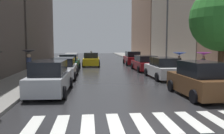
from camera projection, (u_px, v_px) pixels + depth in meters
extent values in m
cube|color=#28282A|center=(103.00, 65.00, 30.25)|extent=(28.00, 72.00, 0.04)
cube|color=gray|center=(52.00, 64.00, 29.61)|extent=(3.00, 72.00, 0.15)
cube|color=gray|center=(152.00, 63.00, 30.87)|extent=(3.00, 72.00, 0.15)
cube|color=silver|center=(32.00, 126.00, 7.55)|extent=(0.45, 2.20, 0.01)
cube|color=silver|center=(60.00, 125.00, 7.63)|extent=(0.45, 2.20, 0.01)
cube|color=silver|center=(88.00, 125.00, 7.72)|extent=(0.45, 2.20, 0.01)
cube|color=silver|center=(115.00, 124.00, 7.81)|extent=(0.45, 2.20, 0.01)
cube|color=silver|center=(141.00, 123.00, 7.89)|extent=(0.45, 2.20, 0.01)
cube|color=silver|center=(167.00, 122.00, 7.98)|extent=(0.45, 2.20, 0.01)
cube|color=silver|center=(192.00, 121.00, 8.07)|extent=(0.45, 2.20, 0.01)
cube|color=silver|center=(216.00, 120.00, 8.16)|extent=(0.45, 2.20, 0.01)
cube|color=#8C6B56|center=(154.00, 20.00, 45.34)|extent=(6.00, 16.88, 14.45)
cube|color=#B2B7BF|center=(50.00, 82.00, 12.66)|extent=(1.96, 4.63, 0.88)
cube|color=black|center=(49.00, 68.00, 12.35)|extent=(1.68, 2.56, 0.72)
cylinder|color=black|center=(40.00, 83.00, 14.13)|extent=(0.24, 0.65, 0.64)
cylinder|color=black|center=(70.00, 82.00, 14.25)|extent=(0.24, 0.65, 0.64)
cylinder|color=black|center=(25.00, 93.00, 11.13)|extent=(0.24, 0.65, 0.64)
cylinder|color=black|center=(64.00, 93.00, 11.25)|extent=(0.24, 0.65, 0.64)
cube|color=silver|center=(64.00, 71.00, 18.42)|extent=(1.82, 4.44, 0.78)
cube|color=black|center=(64.00, 62.00, 18.13)|extent=(1.59, 2.44, 0.64)
cylinder|color=black|center=(56.00, 72.00, 19.81)|extent=(0.22, 0.64, 0.64)
cylinder|color=black|center=(77.00, 71.00, 19.97)|extent=(0.22, 0.64, 0.64)
cylinder|color=black|center=(50.00, 76.00, 16.92)|extent=(0.22, 0.64, 0.64)
cylinder|color=black|center=(74.00, 76.00, 17.08)|extent=(0.22, 0.64, 0.64)
cube|color=#0C4C2D|center=(70.00, 64.00, 23.96)|extent=(1.95, 4.56, 0.79)
cube|color=black|center=(69.00, 57.00, 23.67)|extent=(1.68, 2.52, 0.65)
cylinder|color=black|center=(62.00, 65.00, 25.40)|extent=(0.23, 0.64, 0.64)
cylinder|color=black|center=(79.00, 65.00, 25.54)|extent=(0.23, 0.64, 0.64)
cylinder|color=black|center=(58.00, 68.00, 22.44)|extent=(0.23, 0.64, 0.64)
cylinder|color=black|center=(78.00, 68.00, 22.58)|extent=(0.23, 0.64, 0.64)
cube|color=brown|center=(198.00, 84.00, 11.86)|extent=(1.94, 4.17, 0.90)
cube|color=black|center=(201.00, 69.00, 11.57)|extent=(1.66, 2.31, 0.73)
cylinder|color=black|center=(171.00, 86.00, 13.11)|extent=(0.24, 0.65, 0.64)
cylinder|color=black|center=(201.00, 85.00, 13.34)|extent=(0.24, 0.65, 0.64)
cylinder|color=black|center=(194.00, 97.00, 10.43)|extent=(0.24, 0.65, 0.64)
cube|color=silver|center=(163.00, 71.00, 18.10)|extent=(1.94, 4.48, 0.80)
cube|color=black|center=(164.00, 62.00, 17.81)|extent=(1.67, 2.48, 0.66)
cylinder|color=black|center=(146.00, 72.00, 19.47)|extent=(0.23, 0.64, 0.64)
cylinder|color=black|center=(168.00, 72.00, 19.69)|extent=(0.23, 0.64, 0.64)
cylinder|color=black|center=(157.00, 77.00, 16.57)|extent=(0.23, 0.64, 0.64)
cylinder|color=black|center=(182.00, 77.00, 16.79)|extent=(0.23, 0.64, 0.64)
cube|color=maroon|center=(145.00, 65.00, 23.27)|extent=(2.01, 4.56, 0.74)
cube|color=black|center=(146.00, 59.00, 22.98)|extent=(1.75, 2.52, 0.61)
cylinder|color=black|center=(132.00, 66.00, 24.66)|extent=(0.23, 0.64, 0.64)
cylinder|color=black|center=(150.00, 66.00, 24.88)|extent=(0.23, 0.64, 0.64)
cylinder|color=black|center=(139.00, 69.00, 21.71)|extent=(0.23, 0.64, 0.64)
cylinder|color=black|center=(159.00, 69.00, 21.93)|extent=(0.23, 0.64, 0.64)
cube|color=maroon|center=(132.00, 60.00, 29.99)|extent=(1.89, 4.72, 0.84)
cube|color=black|center=(133.00, 54.00, 29.68)|extent=(1.63, 2.61, 0.69)
cylinder|color=black|center=(124.00, 61.00, 31.48)|extent=(0.24, 0.65, 0.64)
cylinder|color=black|center=(137.00, 61.00, 31.61)|extent=(0.24, 0.65, 0.64)
cylinder|color=black|center=(127.00, 63.00, 28.42)|extent=(0.24, 0.65, 0.64)
cylinder|color=black|center=(141.00, 63.00, 28.55)|extent=(0.24, 0.65, 0.64)
cube|color=yellow|center=(91.00, 61.00, 28.26)|extent=(2.00, 4.49, 0.80)
cube|color=black|center=(91.00, 55.00, 27.97)|extent=(1.71, 2.49, 0.65)
cube|color=#F2EDCC|center=(91.00, 52.00, 27.93)|extent=(0.21, 0.37, 0.18)
cylinder|color=black|center=(84.00, 62.00, 29.68)|extent=(0.24, 0.65, 0.64)
cylinder|color=black|center=(99.00, 62.00, 29.79)|extent=(0.24, 0.65, 0.64)
cylinder|color=black|center=(83.00, 64.00, 26.78)|extent=(0.24, 0.65, 0.64)
cylinder|color=black|center=(99.00, 64.00, 26.89)|extent=(0.24, 0.65, 0.64)
cylinder|color=gray|center=(29.00, 73.00, 16.44)|extent=(0.28, 0.28, 0.87)
cylinder|color=navy|center=(29.00, 62.00, 16.36)|extent=(0.36, 0.36, 0.69)
sphere|color=tan|center=(29.00, 56.00, 16.31)|extent=(0.27, 0.27, 0.27)
cone|color=black|center=(29.00, 51.00, 16.28)|extent=(1.00, 1.00, 0.20)
cylinder|color=#333338|center=(29.00, 57.00, 16.32)|extent=(0.02, 0.02, 0.78)
cylinder|color=navy|center=(203.00, 73.00, 17.20)|extent=(0.28, 0.28, 0.78)
cylinder|color=navy|center=(203.00, 63.00, 17.13)|extent=(0.36, 0.36, 0.62)
sphere|color=tan|center=(203.00, 58.00, 17.08)|extent=(0.24, 0.24, 0.24)
cone|color=#8C1E8C|center=(204.00, 54.00, 17.05)|extent=(1.10, 1.10, 0.20)
cylinder|color=#333338|center=(203.00, 59.00, 17.09)|extent=(0.02, 0.02, 0.72)
cylinder|color=gray|center=(179.00, 71.00, 18.63)|extent=(0.28, 0.28, 0.75)
cylinder|color=brown|center=(179.00, 62.00, 18.57)|extent=(0.36, 0.36, 0.59)
sphere|color=tan|center=(179.00, 57.00, 18.52)|extent=(0.23, 0.23, 0.23)
cone|color=navy|center=(179.00, 54.00, 18.50)|extent=(1.08, 1.08, 0.20)
cylinder|color=#333338|center=(179.00, 58.00, 18.53)|extent=(0.02, 0.02, 0.70)
cylinder|color=#513823|center=(221.00, 65.00, 14.58)|extent=(0.36, 0.36, 2.35)
sphere|color=#2D762C|center=(223.00, 19.00, 14.29)|extent=(4.03, 4.03, 4.03)
cylinder|color=#595B60|center=(167.00, 31.00, 21.81)|extent=(0.16, 0.16, 7.37)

